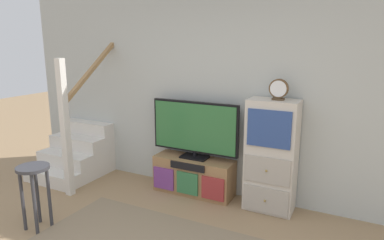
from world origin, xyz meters
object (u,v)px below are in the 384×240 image
object	(u,v)px
television	(195,128)
desk_clock	(279,90)
media_console	(194,176)
side_cabinet	(271,156)
bar_stool_near	(34,183)

from	to	relation	value
television	desk_clock	size ratio (longest dim) A/B	5.02
media_console	desk_clock	world-z (taller)	desk_clock
television	side_cabinet	bearing A→B (deg)	-0.76
television	bar_stool_near	xyz separation A→B (m)	(-1.11, -1.60, -0.36)
media_console	bar_stool_near	bearing A→B (deg)	-125.10
media_console	television	distance (m)	0.65
media_console	desk_clock	bearing A→B (deg)	-0.26
media_console	desk_clock	distance (m)	1.63
media_console	side_cabinet	bearing A→B (deg)	0.57
television	side_cabinet	world-z (taller)	side_cabinet
television	side_cabinet	size ratio (longest dim) A/B	0.89
television	desk_clock	world-z (taller)	desk_clock
television	bar_stool_near	size ratio (longest dim) A/B	1.68
desk_clock	bar_stool_near	bearing A→B (deg)	-144.16
media_console	side_cabinet	xyz separation A→B (m)	(1.02, 0.01, 0.43)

